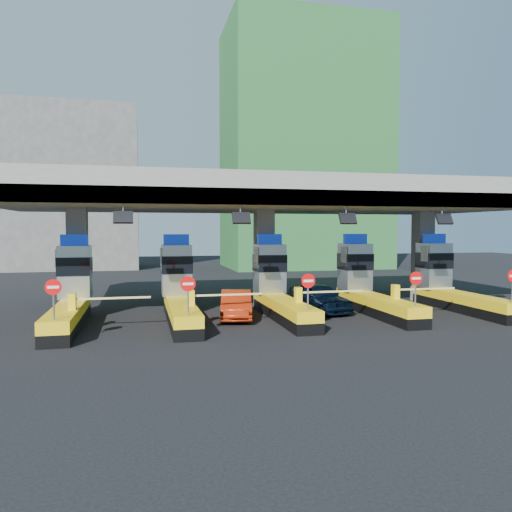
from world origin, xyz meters
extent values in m
plane|color=black|center=(0.00, 0.00, 0.00)|extent=(120.00, 120.00, 0.00)
cube|color=slate|center=(0.00, 3.00, 6.25)|extent=(28.00, 12.00, 1.50)
cube|color=#4C4C49|center=(0.00, -2.70, 5.85)|extent=(28.00, 0.60, 0.70)
cube|color=slate|center=(-10.00, 3.00, 2.75)|extent=(1.00, 1.00, 5.50)
cube|color=slate|center=(0.00, 3.00, 2.75)|extent=(1.00, 1.00, 5.50)
cube|color=slate|center=(10.00, 3.00, 2.75)|extent=(1.00, 1.00, 5.50)
cylinder|color=slate|center=(-7.50, -2.70, 5.25)|extent=(0.06, 0.06, 0.50)
cube|color=black|center=(-7.50, -2.90, 4.90)|extent=(0.80, 0.38, 0.54)
cylinder|color=slate|center=(-2.50, -2.70, 5.25)|extent=(0.06, 0.06, 0.50)
cube|color=black|center=(-2.50, -2.90, 4.90)|extent=(0.80, 0.38, 0.54)
cylinder|color=slate|center=(2.50, -2.70, 5.25)|extent=(0.06, 0.06, 0.50)
cube|color=black|center=(2.50, -2.90, 4.90)|extent=(0.80, 0.38, 0.54)
cylinder|color=slate|center=(7.50, -2.70, 5.25)|extent=(0.06, 0.06, 0.50)
cube|color=black|center=(7.50, -2.90, 4.90)|extent=(0.80, 0.38, 0.54)
cube|color=black|center=(-10.00, -1.00, 0.25)|extent=(1.20, 8.00, 0.50)
cube|color=#E5B70C|center=(-10.00, -1.00, 0.75)|extent=(1.20, 8.00, 0.50)
cube|color=#9EA3A8|center=(-10.00, 1.80, 2.30)|extent=(1.50, 1.50, 2.60)
cube|color=black|center=(-10.00, 1.78, 2.60)|extent=(1.56, 1.56, 0.90)
cube|color=#0C2DBF|center=(-10.00, 1.80, 3.88)|extent=(1.30, 0.35, 0.55)
cube|color=white|center=(-10.80, 1.50, 3.00)|extent=(0.06, 0.70, 0.90)
cylinder|color=slate|center=(-10.00, -4.60, 1.65)|extent=(0.07, 0.07, 1.30)
cylinder|color=red|center=(-10.00, -4.63, 2.25)|extent=(0.60, 0.04, 0.60)
cube|color=white|center=(-10.00, -4.65, 2.25)|extent=(0.42, 0.02, 0.10)
cube|color=#E5B70C|center=(-9.65, -2.20, 1.35)|extent=(0.30, 0.35, 0.70)
cube|color=white|center=(-8.00, -2.20, 1.45)|extent=(3.20, 0.08, 0.08)
cube|color=black|center=(-5.00, -1.00, 0.25)|extent=(1.20, 8.00, 0.50)
cube|color=#E5B70C|center=(-5.00, -1.00, 0.75)|extent=(1.20, 8.00, 0.50)
cube|color=#9EA3A8|center=(-5.00, 1.80, 2.30)|extent=(1.50, 1.50, 2.60)
cube|color=black|center=(-5.00, 1.78, 2.60)|extent=(1.56, 1.56, 0.90)
cube|color=#0C2DBF|center=(-5.00, 1.80, 3.88)|extent=(1.30, 0.35, 0.55)
cube|color=white|center=(-5.80, 1.50, 3.00)|extent=(0.06, 0.70, 0.90)
cylinder|color=slate|center=(-5.00, -4.60, 1.65)|extent=(0.07, 0.07, 1.30)
cylinder|color=red|center=(-5.00, -4.63, 2.25)|extent=(0.60, 0.04, 0.60)
cube|color=white|center=(-5.00, -4.65, 2.25)|extent=(0.42, 0.02, 0.10)
cube|color=#E5B70C|center=(-4.65, -2.20, 1.35)|extent=(0.30, 0.35, 0.70)
cube|color=white|center=(-3.00, -2.20, 1.45)|extent=(3.20, 0.08, 0.08)
cube|color=black|center=(0.00, -1.00, 0.25)|extent=(1.20, 8.00, 0.50)
cube|color=#E5B70C|center=(0.00, -1.00, 0.75)|extent=(1.20, 8.00, 0.50)
cube|color=#9EA3A8|center=(0.00, 1.80, 2.30)|extent=(1.50, 1.50, 2.60)
cube|color=black|center=(0.00, 1.78, 2.60)|extent=(1.56, 1.56, 0.90)
cube|color=#0C2DBF|center=(0.00, 1.80, 3.88)|extent=(1.30, 0.35, 0.55)
cube|color=white|center=(-0.80, 1.50, 3.00)|extent=(0.06, 0.70, 0.90)
cylinder|color=slate|center=(0.00, -4.60, 1.65)|extent=(0.07, 0.07, 1.30)
cylinder|color=red|center=(0.00, -4.63, 2.25)|extent=(0.60, 0.04, 0.60)
cube|color=white|center=(0.00, -4.65, 2.25)|extent=(0.42, 0.02, 0.10)
cube|color=#E5B70C|center=(0.35, -2.20, 1.35)|extent=(0.30, 0.35, 0.70)
cube|color=white|center=(2.00, -2.20, 1.45)|extent=(3.20, 0.08, 0.08)
cube|color=black|center=(5.00, -1.00, 0.25)|extent=(1.20, 8.00, 0.50)
cube|color=#E5B70C|center=(5.00, -1.00, 0.75)|extent=(1.20, 8.00, 0.50)
cube|color=#9EA3A8|center=(5.00, 1.80, 2.30)|extent=(1.50, 1.50, 2.60)
cube|color=black|center=(5.00, 1.78, 2.60)|extent=(1.56, 1.56, 0.90)
cube|color=#0C2DBF|center=(5.00, 1.80, 3.88)|extent=(1.30, 0.35, 0.55)
cube|color=white|center=(4.20, 1.50, 3.00)|extent=(0.06, 0.70, 0.90)
cylinder|color=slate|center=(5.00, -4.60, 1.65)|extent=(0.07, 0.07, 1.30)
cylinder|color=red|center=(5.00, -4.63, 2.25)|extent=(0.60, 0.04, 0.60)
cube|color=white|center=(5.00, -4.65, 2.25)|extent=(0.42, 0.02, 0.10)
cube|color=#E5B70C|center=(5.35, -2.20, 1.35)|extent=(0.30, 0.35, 0.70)
cube|color=white|center=(7.00, -2.20, 1.45)|extent=(3.20, 0.08, 0.08)
cube|color=black|center=(10.00, -1.00, 0.25)|extent=(1.20, 8.00, 0.50)
cube|color=#E5B70C|center=(10.00, -1.00, 0.75)|extent=(1.20, 8.00, 0.50)
cube|color=#9EA3A8|center=(10.00, 1.80, 2.30)|extent=(1.50, 1.50, 2.60)
cube|color=black|center=(10.00, 1.78, 2.60)|extent=(1.56, 1.56, 0.90)
cube|color=#0C2DBF|center=(10.00, 1.80, 3.88)|extent=(1.30, 0.35, 0.55)
cube|color=white|center=(9.20, 1.50, 3.00)|extent=(0.06, 0.70, 0.90)
cylinder|color=slate|center=(10.00, -4.60, 1.65)|extent=(0.07, 0.07, 1.30)
cube|color=#E5B70C|center=(10.35, -2.20, 1.35)|extent=(0.30, 0.35, 0.70)
cube|color=white|center=(12.00, -2.20, 1.45)|extent=(3.20, 0.08, 0.08)
cube|color=#1E5926|center=(12.00, 32.00, 14.00)|extent=(18.00, 12.00, 28.00)
cube|color=#4C4C49|center=(-14.00, 36.00, 9.00)|extent=(14.00, 10.00, 18.00)
imported|color=black|center=(2.46, 0.74, 0.78)|extent=(2.62, 4.83, 1.56)
imported|color=#B2290D|center=(-2.24, -0.29, 0.69)|extent=(2.21, 4.40, 1.39)
camera|label=1|loc=(-6.82, -24.32, 4.38)|focal=35.00mm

